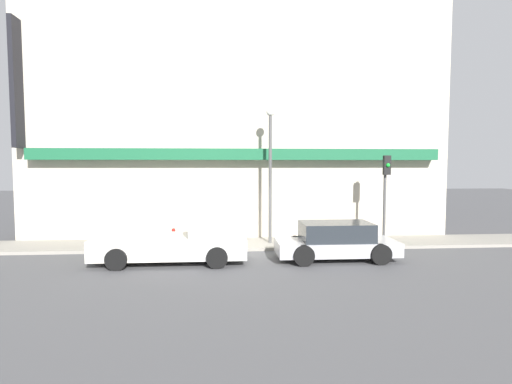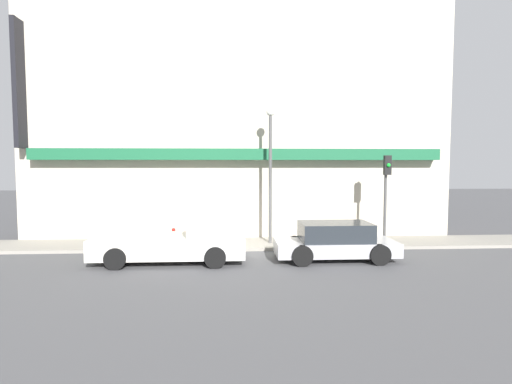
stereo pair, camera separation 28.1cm
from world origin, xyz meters
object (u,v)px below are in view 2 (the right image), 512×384
object	(u,v)px
pickup_truck	(181,241)
street_lamp	(270,159)
parked_car	(335,241)
traffic_light	(386,184)
fire_hydrant	(174,237)

from	to	relation	value
pickup_truck	street_lamp	distance (m)	5.30
pickup_truck	parked_car	xyz separation A→B (m)	(5.59, -0.00, -0.08)
street_lamp	traffic_light	xyz separation A→B (m)	(4.76, -0.78, -1.02)
parked_car	fire_hydrant	distance (m)	6.59
pickup_truck	street_lamp	size ratio (longest dim) A/B	0.93
pickup_truck	traffic_light	bearing A→B (deg)	12.32
pickup_truck	parked_car	distance (m)	5.59
street_lamp	traffic_light	distance (m)	4.93
parked_car	traffic_light	distance (m)	3.84
pickup_truck	fire_hydrant	size ratio (longest dim) A/B	7.21
pickup_truck	traffic_light	xyz separation A→B (m)	(8.22, 1.94, 1.93)
parked_car	street_lamp	bearing A→B (deg)	128.51
fire_hydrant	parked_car	bearing A→B (deg)	-20.21
pickup_truck	traffic_light	distance (m)	8.66
fire_hydrant	pickup_truck	bearing A→B (deg)	-75.40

